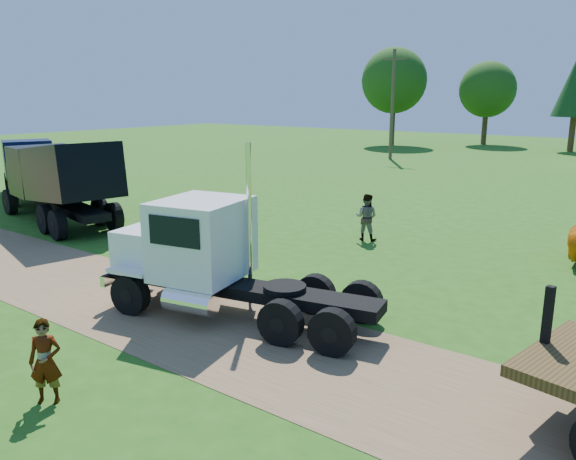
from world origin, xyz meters
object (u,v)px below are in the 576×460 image
Objects in this scene: navy_truck at (30,168)px; spectator_a at (45,362)px; white_semi_tractor at (205,256)px; black_dump_truck at (59,177)px.

navy_truck reaches higher than spectator_a.
spectator_a is (0.81, -4.81, -0.67)m from white_semi_tractor.
black_dump_truck is 15.30m from spectator_a.
white_semi_tractor is 4.92m from spectator_a.
spectator_a is at bearing -91.77° from white_semi_tractor.
white_semi_tractor reaches higher than black_dump_truck.
navy_truck is 23.03m from spectator_a.
black_dump_truck reaches higher than spectator_a.
black_dump_truck is at bearing 152.34° from white_semi_tractor.
navy_truck is (-7.36, 2.82, -0.50)m from black_dump_truck.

